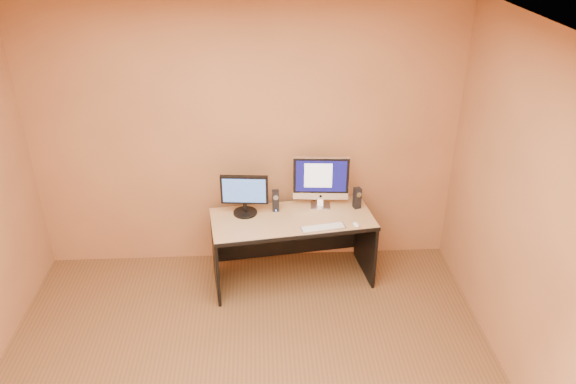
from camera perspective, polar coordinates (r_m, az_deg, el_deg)
name	(u,v)px	position (r m, az deg, el deg)	size (l,w,h in m)	color
walls	(241,262)	(3.49, -4.78, -7.11)	(4.00, 4.00, 2.60)	#AB6F45
ceiling	(231,51)	(2.95, -5.79, 14.09)	(4.00, 4.00, 0.00)	white
desk	(292,249)	(5.33, 0.43, -5.82)	(1.48, 0.65, 0.68)	tan
imac	(321,182)	(5.23, 3.37, 0.98)	(0.53, 0.19, 0.51)	silver
second_monitor	(245,195)	(5.14, -4.44, -0.31)	(0.44, 0.22, 0.39)	black
speaker_left	(276,201)	(5.23, -1.26, -0.88)	(0.06, 0.07, 0.20)	black
speaker_right	(357,198)	(5.31, 7.04, -0.61)	(0.06, 0.07, 0.20)	black
keyboard	(323,228)	(5.00, 3.57, -3.63)	(0.40, 0.11, 0.02)	#BDBCC1
mouse	(356,225)	(5.05, 6.92, -3.30)	(0.05, 0.09, 0.03)	white
cable_a	(320,202)	(5.41, 3.26, -1.02)	(0.01, 0.01, 0.20)	black
cable_b	(313,203)	(5.40, 2.56, -1.08)	(0.01, 0.01, 0.17)	black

